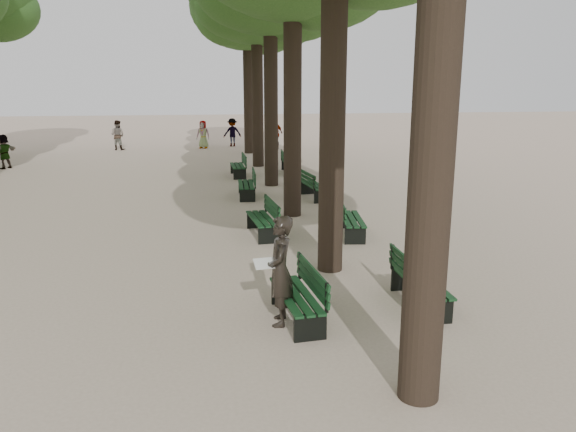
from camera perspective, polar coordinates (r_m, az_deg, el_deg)
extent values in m
plane|color=#C2AB93|center=(9.03, -0.88, -12.04)|extent=(120.00, 120.00, 0.00)
cylinder|color=#33261C|center=(6.61, 14.79, 11.80)|extent=(0.52, 0.52, 7.50)
cylinder|color=#33261C|center=(11.37, 4.60, 12.76)|extent=(0.52, 0.52, 7.50)
cylinder|color=#33261C|center=(16.28, 0.46, 13.03)|extent=(0.52, 0.52, 7.50)
cylinder|color=#33261C|center=(21.23, -1.75, 13.16)|extent=(0.52, 0.52, 7.50)
cylinder|color=#33261C|center=(26.20, -3.13, 13.22)|extent=(0.52, 0.52, 7.50)
cylinder|color=#33261C|center=(31.18, -4.07, 13.26)|extent=(0.52, 0.52, 7.50)
ellipsoid|color=#26511C|center=(31.41, -4.20, 20.49)|extent=(6.00, 6.00, 4.50)
cube|color=black|center=(9.46, 0.80, -9.33)|extent=(0.69, 1.84, 0.45)
cube|color=black|center=(9.37, 0.81, -8.06)|extent=(0.71, 1.84, 0.04)
cube|color=black|center=(9.35, 2.48, -6.36)|extent=(0.21, 1.80, 0.40)
cube|color=black|center=(14.50, -2.71, -1.14)|extent=(0.68, 1.84, 0.45)
cube|color=black|center=(14.45, -2.72, -0.27)|extent=(0.70, 1.84, 0.04)
cube|color=black|center=(14.44, -1.64, 0.83)|extent=(0.20, 1.80, 0.40)
cube|color=black|center=(19.33, -4.28, 2.57)|extent=(0.60, 1.82, 0.45)
cube|color=black|center=(19.29, -4.30, 3.22)|extent=(0.62, 1.82, 0.04)
cube|color=black|center=(19.25, -3.47, 4.03)|extent=(0.12, 1.80, 0.40)
cube|color=black|center=(23.64, -5.14, 4.57)|extent=(0.56, 1.81, 0.45)
cube|color=black|center=(23.61, -5.15, 5.11)|extent=(0.58, 1.81, 0.04)
cube|color=black|center=(23.60, -4.48, 5.78)|extent=(0.08, 1.80, 0.40)
cube|color=black|center=(10.32, 13.35, -7.70)|extent=(0.52, 1.80, 0.45)
cube|color=black|center=(10.24, 13.41, -6.53)|extent=(0.54, 1.80, 0.04)
cube|color=black|center=(10.05, 12.01, -5.20)|extent=(0.04, 1.80, 0.40)
cube|color=black|center=(14.55, 6.49, -1.16)|extent=(0.75, 1.85, 0.45)
cube|color=black|center=(14.50, 6.51, -0.30)|extent=(0.76, 1.85, 0.04)
cube|color=black|center=(14.40, 5.44, 0.74)|extent=(0.27, 1.79, 0.40)
cube|color=black|center=(19.11, 2.74, 2.46)|extent=(0.73, 1.85, 0.45)
cube|color=black|center=(19.07, 2.75, 3.13)|extent=(0.75, 1.85, 0.04)
cube|color=black|center=(18.94, 1.95, 3.89)|extent=(0.25, 1.79, 0.40)
cube|color=black|center=(24.55, 0.14, 4.96)|extent=(0.62, 1.83, 0.45)
cube|color=black|center=(24.51, 0.14, 5.48)|extent=(0.64, 1.83, 0.04)
cube|color=black|center=(24.45, -0.51, 6.09)|extent=(0.14, 1.80, 0.40)
imported|color=black|center=(9.12, -0.81, -5.60)|extent=(0.47, 0.77, 1.82)
cube|color=white|center=(9.04, -2.39, -4.84)|extent=(0.37, 0.29, 0.12)
imported|color=#262628|center=(34.70, -5.68, 8.45)|extent=(1.13, 0.49, 1.69)
imported|color=#262628|center=(33.91, -8.62, 8.20)|extent=(0.86, 0.56, 1.63)
imported|color=#262628|center=(33.01, -1.25, 8.36)|extent=(1.05, 0.96, 1.81)
imported|color=#262628|center=(34.13, -16.92, 7.86)|extent=(0.89, 0.64, 1.70)
imported|color=#262628|center=(28.67, -26.88, 5.87)|extent=(1.04, 1.39, 1.56)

